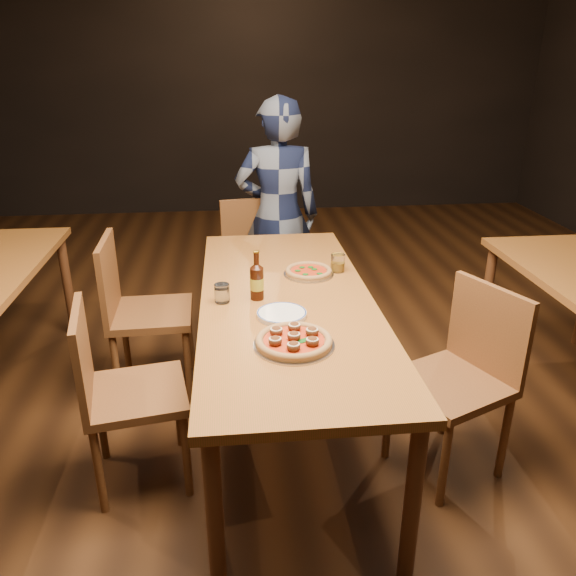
{
  "coord_description": "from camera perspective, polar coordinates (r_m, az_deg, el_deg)",
  "views": [
    {
      "loc": [
        -0.25,
        -2.39,
        1.8
      ],
      "look_at": [
        0.0,
        -0.05,
        0.82
      ],
      "focal_mm": 35.0,
      "sensor_mm": 36.0,
      "label": 1
    }
  ],
  "objects": [
    {
      "name": "chair_main_nw",
      "position": [
        2.56,
        -15.16,
        -10.17
      ],
      "size": [
        0.49,
        0.49,
        0.9
      ],
      "primitive_type": null,
      "rotation": [
        0.0,
        0.0,
        1.74
      ],
      "color": "brown",
      "rests_on": "ground"
    },
    {
      "name": "chair_end",
      "position": [
        3.83,
        -2.94,
        2.22
      ],
      "size": [
        0.51,
        0.51,
        0.93
      ],
      "primitive_type": null,
      "rotation": [
        0.0,
        0.0,
        0.19
      ],
      "color": "brown",
      "rests_on": "ground"
    },
    {
      "name": "amber_glass",
      "position": [
        2.94,
        5.07,
        2.57
      ],
      "size": [
        0.07,
        0.07,
        0.09
      ],
      "primitive_type": "cylinder",
      "color": "#B07913",
      "rests_on": "table_main"
    },
    {
      "name": "ground",
      "position": [
        3.0,
        -0.1,
        -14.22
      ],
      "size": [
        9.0,
        9.0,
        0.0
      ],
      "primitive_type": "plane",
      "color": "black"
    },
    {
      "name": "beer_bottle",
      "position": [
        2.58,
        -3.18,
        0.57
      ],
      "size": [
        0.06,
        0.06,
        0.23
      ],
      "rotation": [
        0.0,
        0.0,
        -0.28
      ],
      "color": "black",
      "rests_on": "table_main"
    },
    {
      "name": "diner",
      "position": [
        3.85,
        -1.03,
        7.33
      ],
      "size": [
        0.58,
        0.38,
        1.57
      ],
      "primitive_type": "imported",
      "rotation": [
        0.0,
        0.0,
        3.13
      ],
      "color": "black",
      "rests_on": "ground"
    },
    {
      "name": "water_glass",
      "position": [
        2.58,
        -6.72,
        -0.53
      ],
      "size": [
        0.07,
        0.07,
        0.09
      ],
      "primitive_type": "cylinder",
      "color": "white",
      "rests_on": "table_main"
    },
    {
      "name": "plate_stack",
      "position": [
        2.43,
        -0.64,
        -2.69
      ],
      "size": [
        0.22,
        0.22,
        0.02
      ],
      "primitive_type": "cylinder",
      "color": "white",
      "rests_on": "table_main"
    },
    {
      "name": "pizza_meatball",
      "position": [
        2.19,
        0.61,
        -5.35
      ],
      "size": [
        0.32,
        0.32,
        0.06
      ],
      "rotation": [
        0.0,
        0.0,
        0.13
      ],
      "color": "#B7B7BF",
      "rests_on": "table_main"
    },
    {
      "name": "pizza_margherita",
      "position": [
        2.9,
        2.11,
        1.69
      ],
      "size": [
        0.26,
        0.26,
        0.03
      ],
      "rotation": [
        0.0,
        0.0,
        0.14
      ],
      "color": "#B7B7BF",
      "rests_on": "table_main"
    },
    {
      "name": "chair_main_e",
      "position": [
        2.62,
        16.2,
        -9.16
      ],
      "size": [
        0.57,
        0.57,
        0.92
      ],
      "primitive_type": null,
      "rotation": [
        0.0,
        0.0,
        -1.15
      ],
      "color": "brown",
      "rests_on": "ground"
    },
    {
      "name": "chair_main_sw",
      "position": [
        3.22,
        -13.73,
        -2.41
      ],
      "size": [
        0.46,
        0.46,
        0.95
      ],
      "primitive_type": null,
      "rotation": [
        0.0,
        0.0,
        1.6
      ],
      "color": "brown",
      "rests_on": "ground"
    },
    {
      "name": "room_shell",
      "position": [
        2.4,
        -0.14,
        23.95
      ],
      "size": [
        9.0,
        9.0,
        9.0
      ],
      "color": "black",
      "rests_on": "ground"
    },
    {
      "name": "table_main",
      "position": [
        2.65,
        -0.11,
        -2.41
      ],
      "size": [
        0.8,
        2.0,
        0.75
      ],
      "color": "brown",
      "rests_on": "ground"
    }
  ]
}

